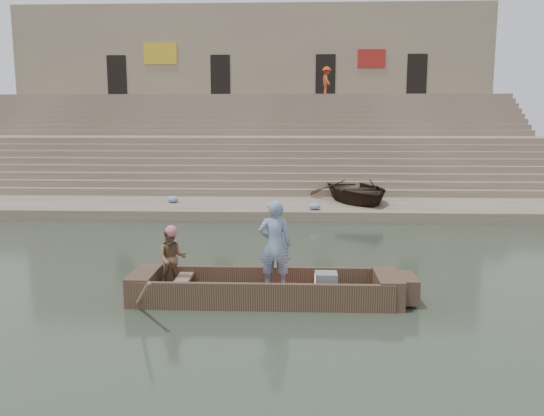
# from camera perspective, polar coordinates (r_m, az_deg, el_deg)

# --- Properties ---
(ground) EXTENTS (120.00, 120.00, 0.00)m
(ground) POSITION_cam_1_polar(r_m,az_deg,el_deg) (14.68, -9.69, -5.87)
(ground) COLOR #293528
(ground) RESTS_ON ground
(lower_landing) EXTENTS (32.00, 4.00, 0.40)m
(lower_landing) POSITION_cam_1_polar(r_m,az_deg,el_deg) (22.35, -5.45, -0.03)
(lower_landing) COLOR gray
(lower_landing) RESTS_ON ground
(mid_landing) EXTENTS (32.00, 3.00, 2.80)m
(mid_landing) POSITION_cam_1_polar(r_m,az_deg,el_deg) (29.60, -3.51, 4.62)
(mid_landing) COLOR gray
(mid_landing) RESTS_ON ground
(upper_landing) EXTENTS (32.00, 3.00, 5.20)m
(upper_landing) POSITION_cam_1_polar(r_m,az_deg,el_deg) (36.49, -2.40, 7.40)
(upper_landing) COLOR gray
(upper_landing) RESTS_ON ground
(ghat_steps) EXTENTS (32.00, 11.00, 5.20)m
(ghat_steps) POSITION_cam_1_polar(r_m,az_deg,el_deg) (31.25, -3.20, 5.60)
(ghat_steps) COLOR gray
(ghat_steps) RESTS_ON ground
(building_wall) EXTENTS (32.00, 5.07, 11.20)m
(building_wall) POSITION_cam_1_polar(r_m,az_deg,el_deg) (40.50, -1.94, 11.83)
(building_wall) COLOR gray
(building_wall) RESTS_ON ground
(main_rowboat) EXTENTS (5.00, 1.30, 0.22)m
(main_rowboat) POSITION_cam_1_polar(r_m,az_deg,el_deg) (11.80, -0.72, -8.96)
(main_rowboat) COLOR brown
(main_rowboat) RESTS_ON ground
(rowboat_trim) EXTENTS (6.04, 2.63, 1.95)m
(rowboat_trim) POSITION_cam_1_polar(r_m,az_deg,el_deg) (11.72, 0.29, -8.07)
(rowboat_trim) COLOR brown
(rowboat_trim) RESTS_ON ground
(standing_man) EXTENTS (0.71, 0.48, 1.90)m
(standing_man) POSITION_cam_1_polar(r_m,az_deg,el_deg) (11.67, 0.29, -3.78)
(standing_man) COLOR navy
(standing_man) RESTS_ON main_rowboat
(rowing_man) EXTENTS (0.69, 0.58, 1.28)m
(rowing_man) POSITION_cam_1_polar(r_m,az_deg,el_deg) (11.96, -10.22, -5.10)
(rowing_man) COLOR #267441
(rowing_man) RESTS_ON main_rowboat
(television) EXTENTS (0.46, 0.42, 0.40)m
(television) POSITION_cam_1_polar(r_m,az_deg,el_deg) (11.71, 5.50, -7.56)
(television) COLOR gray
(television) RESTS_ON main_rowboat
(beached_rowboat) EXTENTS (4.10, 5.03, 0.91)m
(beached_rowboat) POSITION_cam_1_polar(r_m,az_deg,el_deg) (22.91, 8.68, 1.79)
(beached_rowboat) COLOR #2D2116
(beached_rowboat) RESTS_ON lower_landing
(pedestrian) EXTENTS (0.83, 1.20, 1.71)m
(pedestrian) POSITION_cam_1_polar(r_m,az_deg,el_deg) (35.65, 5.62, 12.87)
(pedestrian) COLOR #B73E1E
(pedestrian) RESTS_ON upper_landing
(cloth_bundles) EXTENTS (7.94, 1.93, 0.26)m
(cloth_bundles) POSITION_cam_1_polar(r_m,az_deg,el_deg) (21.60, 0.94, 0.58)
(cloth_bundles) COLOR #3F5999
(cloth_bundles) RESTS_ON lower_landing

